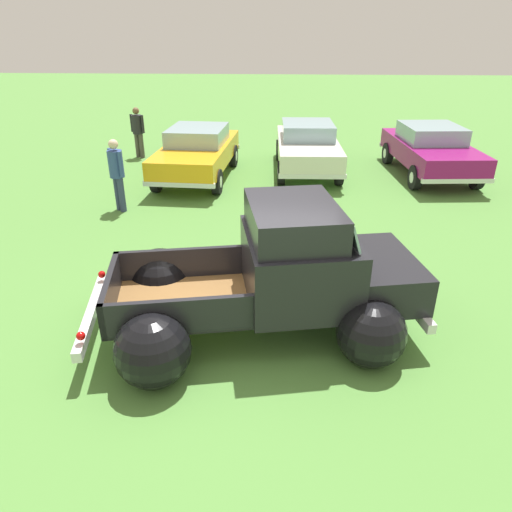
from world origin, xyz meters
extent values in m
plane|color=#548C3D|center=(0.00, 0.00, 0.00)|extent=(80.00, 80.00, 0.00)
cylinder|color=black|center=(1.27, 1.12, 0.38)|extent=(0.79, 0.35, 0.76)
cylinder|color=silver|center=(1.27, 1.12, 0.38)|extent=(0.38, 0.29, 0.34)
cylinder|color=black|center=(1.58, -0.59, 0.38)|extent=(0.79, 0.35, 0.76)
cylinder|color=silver|center=(1.58, -0.59, 0.38)|extent=(0.38, 0.29, 0.34)
cylinder|color=black|center=(-1.49, 0.61, 0.38)|extent=(0.79, 0.35, 0.76)
cylinder|color=silver|center=(-1.49, 0.61, 0.38)|extent=(0.38, 0.29, 0.34)
cylinder|color=black|center=(-1.17, -1.10, 0.38)|extent=(0.79, 0.35, 0.76)
cylinder|color=silver|center=(-1.17, -1.10, 0.38)|extent=(0.38, 0.29, 0.34)
sphere|color=black|center=(-1.50, 0.66, 0.44)|extent=(1.12, 1.12, 0.96)
sphere|color=black|center=(-1.16, -1.15, 0.44)|extent=(1.12, 1.12, 0.96)
cube|color=olive|center=(-0.93, -0.17, 0.54)|extent=(2.30, 1.89, 0.04)
cube|color=black|center=(-1.07, 0.54, 0.77)|extent=(2.03, 0.45, 0.50)
cube|color=black|center=(-0.80, -0.89, 0.77)|extent=(2.03, 0.45, 0.50)
cube|color=black|center=(0.03, 0.01, 0.77)|extent=(0.36, 1.53, 0.50)
cube|color=black|center=(-1.90, -0.35, 0.77)|extent=(0.36, 1.53, 0.50)
cube|color=black|center=(0.64, 0.12, 0.99)|extent=(1.74, 1.94, 0.95)
cube|color=black|center=(0.54, 0.10, 1.70)|extent=(1.41, 1.72, 0.45)
cube|color=#8CADB7|center=(1.18, 0.22, 1.68)|extent=(0.41, 1.46, 0.38)
cube|color=black|center=(1.67, 0.31, 0.80)|extent=(1.52, 1.82, 0.55)
sphere|color=black|center=(1.26, 1.15, 0.42)|extent=(1.07, 1.07, 0.92)
sphere|color=black|center=(1.59, -0.62, 0.42)|extent=(1.07, 1.07, 0.92)
cube|color=silver|center=(-2.20, -0.41, 0.46)|extent=(0.48, 1.97, 0.14)
cube|color=silver|center=(2.20, 0.41, 0.46)|extent=(0.48, 1.97, 0.14)
sphere|color=red|center=(-2.31, 0.38, 0.64)|extent=(0.13, 0.13, 0.11)
sphere|color=red|center=(-2.02, -1.18, 0.64)|extent=(0.13, 0.13, 0.11)
cylinder|color=black|center=(-1.30, 6.12, 0.33)|extent=(0.24, 0.67, 0.66)
cylinder|color=silver|center=(-1.30, 6.12, 0.33)|extent=(0.23, 0.31, 0.30)
cylinder|color=black|center=(-2.94, 6.22, 0.33)|extent=(0.24, 0.67, 0.66)
cylinder|color=silver|center=(-2.94, 6.22, 0.33)|extent=(0.23, 0.31, 0.30)
cylinder|color=black|center=(-1.13, 8.85, 0.33)|extent=(0.24, 0.67, 0.66)
cylinder|color=silver|center=(-1.13, 8.85, 0.33)|extent=(0.23, 0.31, 0.30)
cylinder|color=black|center=(-2.78, 8.95, 0.33)|extent=(0.24, 0.67, 0.66)
cylinder|color=silver|center=(-2.78, 8.95, 0.33)|extent=(0.23, 0.31, 0.30)
cube|color=#F2A819|center=(-2.04, 7.53, 0.71)|extent=(2.03, 4.37, 0.55)
cube|color=#8CADB7|center=(-2.03, 7.71, 1.21)|extent=(1.64, 1.88, 0.45)
cube|color=silver|center=(-1.91, 9.63, 0.45)|extent=(1.83, 0.21, 0.12)
cube|color=silver|center=(-2.16, 5.44, 0.45)|extent=(1.83, 0.21, 0.12)
cylinder|color=black|center=(1.99, 7.08, 0.33)|extent=(0.22, 0.67, 0.66)
cylinder|color=silver|center=(1.99, 7.08, 0.33)|extent=(0.22, 0.30, 0.30)
cylinder|color=black|center=(0.38, 7.03, 0.33)|extent=(0.22, 0.67, 0.66)
cylinder|color=silver|center=(0.38, 7.03, 0.33)|extent=(0.22, 0.30, 0.30)
cylinder|color=black|center=(1.92, 9.77, 0.33)|extent=(0.22, 0.67, 0.66)
cylinder|color=silver|center=(1.92, 9.77, 0.33)|extent=(0.22, 0.30, 0.30)
cylinder|color=black|center=(0.31, 9.73, 0.33)|extent=(0.22, 0.67, 0.66)
cylinder|color=silver|center=(0.31, 9.73, 0.33)|extent=(0.22, 0.30, 0.30)
cube|color=silver|center=(1.15, 8.40, 0.71)|extent=(1.84, 4.26, 0.55)
cube|color=#8CADB7|center=(1.15, 8.57, 1.21)|extent=(1.54, 1.81, 0.45)
cube|color=silver|center=(1.10, 10.47, 0.45)|extent=(1.79, 0.15, 0.12)
cube|color=silver|center=(1.21, 6.34, 0.45)|extent=(1.79, 0.15, 0.12)
cylinder|color=black|center=(5.68, 6.91, 0.33)|extent=(0.25, 0.67, 0.66)
cylinder|color=silver|center=(5.68, 6.91, 0.33)|extent=(0.23, 0.31, 0.30)
cylinder|color=black|center=(4.00, 6.78, 0.33)|extent=(0.25, 0.67, 0.66)
cylinder|color=silver|center=(4.00, 6.78, 0.33)|extent=(0.23, 0.31, 0.30)
cylinder|color=black|center=(5.48, 9.58, 0.33)|extent=(0.25, 0.67, 0.66)
cylinder|color=silver|center=(5.48, 9.58, 0.33)|extent=(0.23, 0.31, 0.30)
cylinder|color=black|center=(3.80, 9.45, 0.33)|extent=(0.25, 0.67, 0.66)
cylinder|color=silver|center=(3.80, 9.45, 0.33)|extent=(0.23, 0.31, 0.30)
cube|color=#8C1466|center=(4.74, 8.18, 0.71)|extent=(2.12, 4.31, 0.55)
cube|color=#8CADB7|center=(4.73, 8.35, 1.21)|extent=(1.70, 1.87, 0.45)
cube|color=silver|center=(4.58, 10.23, 0.45)|extent=(1.87, 0.24, 0.12)
cube|color=silver|center=(4.90, 6.14, 0.45)|extent=(1.87, 0.24, 0.12)
cylinder|color=navy|center=(-3.39, 4.71, 0.41)|extent=(0.21, 0.21, 0.83)
cylinder|color=navy|center=(-3.52, 4.82, 0.41)|extent=(0.21, 0.21, 0.83)
cylinder|color=#334C8C|center=(-3.45, 4.76, 1.14)|extent=(0.48, 0.48, 0.62)
cylinder|color=#334C8C|center=(-3.29, 4.62, 1.17)|extent=(0.13, 0.13, 0.59)
cylinder|color=#334C8C|center=(-3.62, 4.91, 1.17)|extent=(0.13, 0.13, 0.59)
sphere|color=beige|center=(-3.45, 4.76, 1.59)|extent=(0.32, 0.32, 0.22)
cylinder|color=#4C4742|center=(-4.30, 9.76, 0.40)|extent=(0.20, 0.20, 0.79)
cylinder|color=#4C4742|center=(-4.46, 9.83, 0.40)|extent=(0.20, 0.20, 0.79)
cylinder|color=#26262B|center=(-4.38, 9.79, 1.09)|extent=(0.44, 0.44, 0.60)
cylinder|color=#26262B|center=(-4.18, 9.71, 1.12)|extent=(0.12, 0.12, 0.57)
cylinder|color=#26262B|center=(-4.58, 9.88, 1.12)|extent=(0.12, 0.12, 0.57)
sphere|color=brown|center=(-4.38, 9.79, 1.53)|extent=(0.28, 0.28, 0.22)
camera|label=1|loc=(0.35, -5.74, 4.03)|focal=32.98mm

